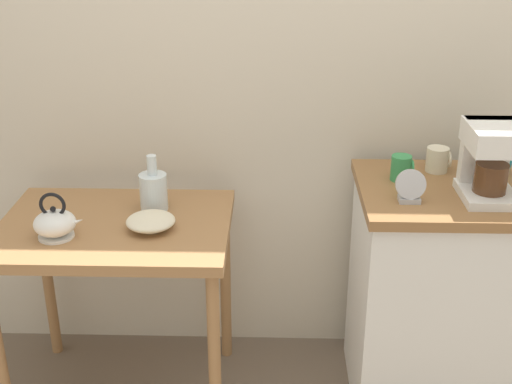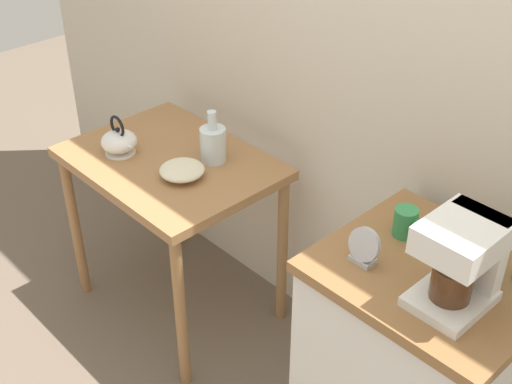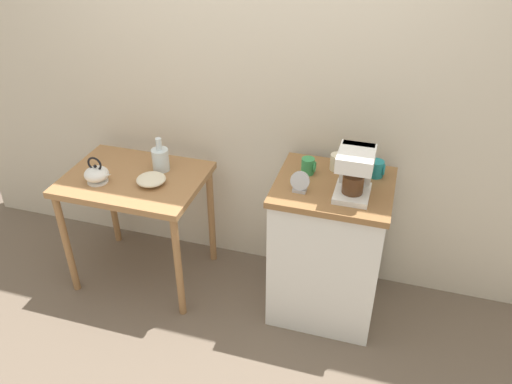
% 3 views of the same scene
% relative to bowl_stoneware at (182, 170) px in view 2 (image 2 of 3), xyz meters
% --- Properties ---
extents(ground_plane, '(8.00, 8.00, 0.00)m').
position_rel_bowl_stoneware_xyz_m(ground_plane, '(0.48, 0.08, -0.79)').
color(ground_plane, '#6B5B4C').
extents(back_wall, '(4.40, 0.10, 2.80)m').
position_rel_bowl_stoneware_xyz_m(back_wall, '(0.58, 0.49, 0.61)').
color(back_wall, beige).
rests_on(back_wall, ground_plane).
extents(wooden_table, '(0.83, 0.62, 0.76)m').
position_rel_bowl_stoneware_xyz_m(wooden_table, '(-0.14, 0.05, -0.13)').
color(wooden_table, '#9E7044').
rests_on(wooden_table, ground_plane).
extents(kitchen_counter, '(0.63, 0.56, 0.89)m').
position_rel_bowl_stoneware_xyz_m(kitchen_counter, '(1.05, 0.10, -0.35)').
color(kitchen_counter, white).
rests_on(kitchen_counter, ground_plane).
extents(bowl_stoneware, '(0.17, 0.17, 0.06)m').
position_rel_bowl_stoneware_xyz_m(bowl_stoneware, '(0.00, 0.00, 0.00)').
color(bowl_stoneware, beige).
rests_on(bowl_stoneware, wooden_table).
extents(teakettle, '(0.18, 0.14, 0.17)m').
position_rel_bowl_stoneware_xyz_m(teakettle, '(-0.31, -0.07, 0.02)').
color(teakettle, white).
rests_on(teakettle, wooden_table).
extents(glass_carafe_vase, '(0.10, 0.10, 0.21)m').
position_rel_bowl_stoneware_xyz_m(glass_carafe_vase, '(-0.02, 0.17, 0.05)').
color(glass_carafe_vase, silver).
rests_on(glass_carafe_vase, wooden_table).
extents(coffee_maker, '(0.18, 0.22, 0.26)m').
position_rel_bowl_stoneware_xyz_m(coffee_maker, '(1.15, 0.03, 0.24)').
color(coffee_maker, white).
rests_on(coffee_maker, kitchen_counter).
extents(mug_tall_green, '(0.08, 0.07, 0.09)m').
position_rel_bowl_stoneware_xyz_m(mug_tall_green, '(0.89, 0.17, 0.15)').
color(mug_tall_green, '#338C4C').
rests_on(mug_tall_green, kitchen_counter).
extents(mug_small_cream, '(0.09, 0.08, 0.09)m').
position_rel_bowl_stoneware_xyz_m(mug_small_cream, '(1.04, 0.26, 0.14)').
color(mug_small_cream, beige).
rests_on(mug_small_cream, kitchen_counter).
extents(table_clock, '(0.10, 0.05, 0.11)m').
position_rel_bowl_stoneware_xyz_m(table_clock, '(0.88, -0.03, 0.15)').
color(table_clock, '#B2B5BA').
rests_on(table_clock, kitchen_counter).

